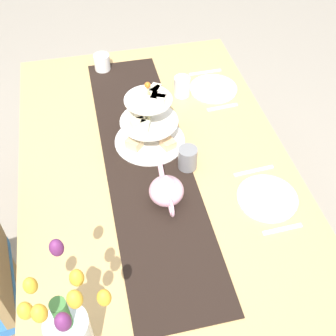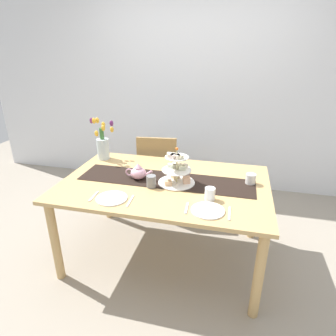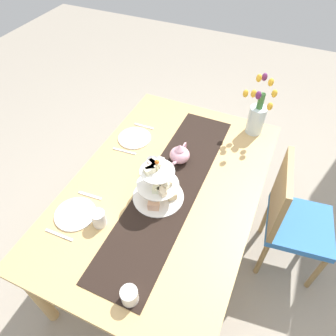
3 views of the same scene
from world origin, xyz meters
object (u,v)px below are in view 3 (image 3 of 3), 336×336
Objects in this scene: dining_table at (165,194)px; tiered_cake_stand at (158,186)px; knife_right at (59,235)px; fork_left at (144,126)px; dinner_plate_left at (135,138)px; tulip_vase at (257,114)px; cream_jug at (130,296)px; mug_grey at (153,165)px; dinner_plate_right at (75,214)px; teapot at (180,154)px; fork_right at (90,195)px; knife_left at (124,151)px; chair_left at (291,217)px; mug_white_text at (99,219)px.

tiered_cake_stand is (0.10, 0.00, 0.20)m from dining_table.
tiered_cake_stand is at bearing 139.67° from knife_right.
dinner_plate_left is at bearing 0.00° from fork_left.
tulip_vase is at bearing 155.90° from tiered_cake_stand.
tulip_vase is at bearing 119.21° from dinner_plate_left.
mug_grey reaches higher than cream_jug.
dinner_plate_right is at bearing -51.60° from tiered_cake_stand.
teapot is 1.59× the size of fork_right.
dinner_plate_right is 1.35× the size of knife_right.
tiered_cake_stand is 3.20× the size of mug_grey.
dinner_plate_right reaches higher than knife_left.
tiered_cake_stand is 0.42m from fork_right.
tulip_vase is 4.96× the size of cream_jug.
fork_left is (-1.13, -0.51, -0.04)m from cream_jug.
dining_table is at bearing -70.60° from chair_left.
tulip_vase reaches higher than knife_left.
cream_jug is (0.69, 0.13, 0.13)m from dining_table.
dinner_plate_right is (0.70, 0.00, 0.00)m from dinner_plate_left.
tulip_vase is at bearing 170.42° from cream_jug.
chair_left is 2.99× the size of tiered_cake_stand.
knife_left is (-0.16, -0.37, 0.09)m from dining_table.
dinner_plate_left is 0.56m from fork_right.
tiered_cake_stand reaches higher than dinner_plate_left.
dinner_plate_right is at bearing -59.67° from chair_left.
tiered_cake_stand reaches higher than cream_jug.
tiered_cake_stand is 3.20× the size of mug_white_text.
dining_table is 0.27m from teapot.
fork_right is at bearing -55.77° from dining_table.
tiered_cake_stand is 0.59m from knife_right.
mug_grey is at bearing -77.71° from chair_left.
mug_grey is at bearing -145.77° from tiered_cake_stand.
fork_left and fork_right have the same top height.
chair_left is 1.19m from fork_left.
chair_left is 1.18m from dinner_plate_left.
knife_left is at bearing -84.36° from chair_left.
dinner_plate_left reaches higher than knife_right.
teapot is 1.40× the size of knife_left.
tiered_cake_stand is at bearing 34.23° from mug_grey.
teapot is at bearing -36.94° from tulip_vase.
fork_right is (-0.43, -0.51, -0.04)m from cream_jug.
knife_left is at bearing -124.73° from tiered_cake_stand.
fork_right is at bearing 0.00° from dinner_plate_left.
mug_white_text is (0.70, 0.16, 0.04)m from dinner_plate_left.
knife_right is at bearing 0.00° from fork_left.
mug_white_text is (-0.01, 0.16, 0.04)m from dinner_plate_right.
teapot reaches higher than cream_jug.
dinner_plate_left is at bearing 180.00° from fork_right.
mug_grey reaches higher than dining_table.
dinner_plate_left is at bearing -101.54° from teapot.
tulip_vase is (-0.45, -0.41, 0.39)m from chair_left.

